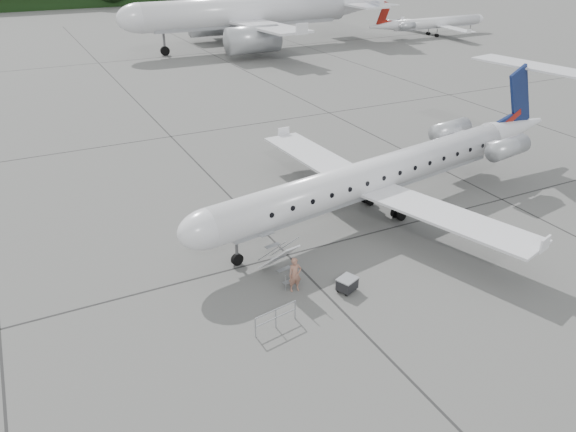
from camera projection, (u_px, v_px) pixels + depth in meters
ground at (430, 267)px, 30.01m from camera, size 320.00×320.00×0.00m
main_regional_jet at (375, 159)px, 33.79m from camera, size 32.71×26.00×7.56m
airstair at (278, 258)px, 28.52m from camera, size 1.27×2.63×2.37m
passenger at (295, 275)px, 27.63m from camera, size 0.72×0.51×1.84m
safety_railing at (276, 319)px, 25.16m from camera, size 2.18×0.47×1.00m
baggage_cart at (347, 284)px, 27.81m from camera, size 1.14×1.04×0.80m
bg_regional_right at (438, 17)px, 96.23m from camera, size 23.58×17.16×6.12m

